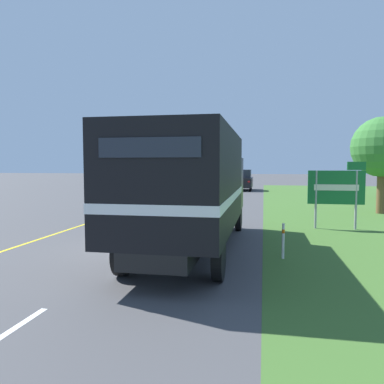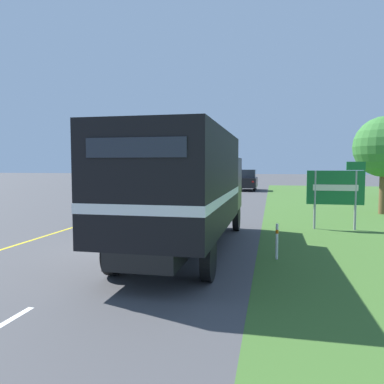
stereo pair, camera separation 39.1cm
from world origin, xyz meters
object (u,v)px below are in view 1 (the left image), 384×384
object	(u,v)px
lead_car_black_ahead	(243,180)
delineator_post	(283,240)
roadside_tree_near	(382,147)
highway_sign	(337,188)
horse_trailer_truck	(192,186)
lead_car_white	(182,189)

from	to	relation	value
lead_car_black_ahead	delineator_post	distance (m)	27.63
lead_car_black_ahead	roadside_tree_near	size ratio (longest dim) A/B	0.91
lead_car_black_ahead	highway_sign	distance (m)	22.81
lead_car_black_ahead	roadside_tree_near	bearing A→B (deg)	-64.77
highway_sign	delineator_post	bearing A→B (deg)	-113.61
horse_trailer_truck	roadside_tree_near	distance (m)	13.09
lead_car_black_ahead	highway_sign	xyz separation A→B (m)	(4.81, -22.29, 0.56)
lead_car_white	highway_sign	xyz separation A→B (m)	(8.24, -9.37, 0.68)
lead_car_white	lead_car_black_ahead	world-z (taller)	lead_car_black_ahead
lead_car_white	roadside_tree_near	size ratio (longest dim) A/B	0.81
lead_car_white	roadside_tree_near	bearing A→B (deg)	-19.11
horse_trailer_truck	highway_sign	distance (m)	6.86
lead_car_black_ahead	delineator_post	bearing A→B (deg)	-84.74
roadside_tree_near	highway_sign	bearing A→B (deg)	-119.97
highway_sign	lead_car_black_ahead	bearing A→B (deg)	102.19
highway_sign	delineator_post	distance (m)	5.80
highway_sign	lead_car_white	bearing A→B (deg)	131.33
lead_car_black_ahead	delineator_post	xyz separation A→B (m)	(2.53, -27.51, -0.53)
lead_car_white	lead_car_black_ahead	size ratio (longest dim) A/B	0.89
horse_trailer_truck	lead_car_white	xyz separation A→B (m)	(-3.42, 14.23, -0.99)
highway_sign	roadside_tree_near	size ratio (longest dim) A/B	0.53
lead_car_white	horse_trailer_truck	bearing A→B (deg)	-76.49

